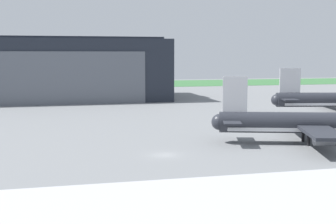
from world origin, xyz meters
The scene contains 4 objects.
ground_plane centered at (0.00, 0.00, 0.00)m, with size 440.00×440.00×0.00m, color slate.
grass_field_strip centered at (0.00, 181.84, 0.04)m, with size 440.00×56.00×0.08m, color #3A703D.
maintenance_hangar centered at (-20.78, 101.58, 11.07)m, with size 85.58×41.24×23.06m.
airliner_near_right centered at (29.15, 2.93, 3.78)m, with size 36.83×29.71×12.52m.
Camera 1 is at (-16.39, -71.93, 16.50)m, focal length 48.72 mm.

